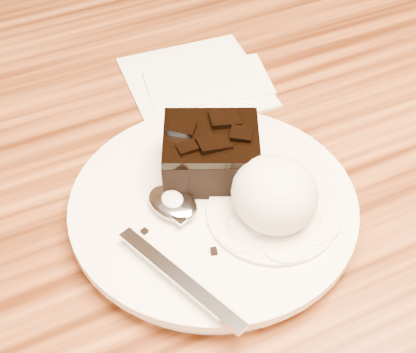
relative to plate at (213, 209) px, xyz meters
name	(u,v)px	position (x,y,z in m)	size (l,w,h in m)	color
plate	(213,209)	(0.00, 0.00, 0.00)	(0.24, 0.24, 0.02)	white
brownie	(211,156)	(0.01, 0.03, 0.03)	(0.08, 0.07, 0.04)	black
ice_cream_scoop	(275,194)	(0.04, -0.03, 0.03)	(0.07, 0.07, 0.06)	white
melt_puddle	(272,214)	(0.04, -0.03, 0.01)	(0.11, 0.11, 0.00)	white
spoon	(173,204)	(-0.03, 0.01, 0.02)	(0.03, 0.19, 0.01)	silver
napkin	(196,81)	(0.07, 0.18, -0.01)	(0.14, 0.14, 0.01)	white
crumb_a	(214,251)	(-0.02, -0.05, 0.01)	(0.01, 0.01, 0.00)	black
crumb_b	(145,231)	(-0.06, -0.01, 0.01)	(0.01, 0.01, 0.00)	black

